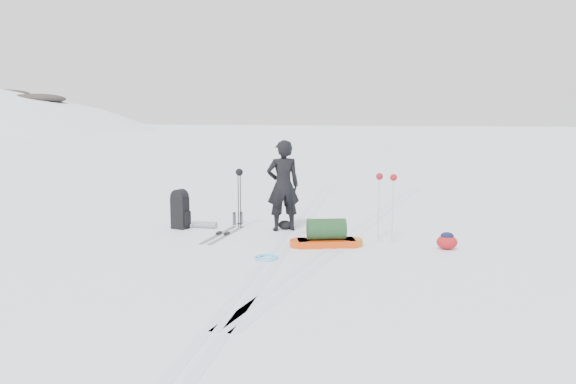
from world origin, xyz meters
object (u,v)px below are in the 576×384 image
expedition_rucksack (183,210)px  ski_poles_black (239,179)px  pulk_sled (326,236)px  skier (283,186)px

expedition_rucksack → ski_poles_black: 1.45m
pulk_sled → ski_poles_black: size_ratio=1.10×
pulk_sled → ski_poles_black: bearing=131.9°
skier → expedition_rucksack: skier is taller
skier → expedition_rucksack: size_ratio=2.02×
skier → pulk_sled: skier is taller
skier → expedition_rucksack: (-2.23, -0.35, -0.59)m
pulk_sled → ski_poles_black: 2.69m
ski_poles_black → expedition_rucksack: bearing=176.3°
skier → pulk_sled: (1.19, -1.25, -0.79)m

